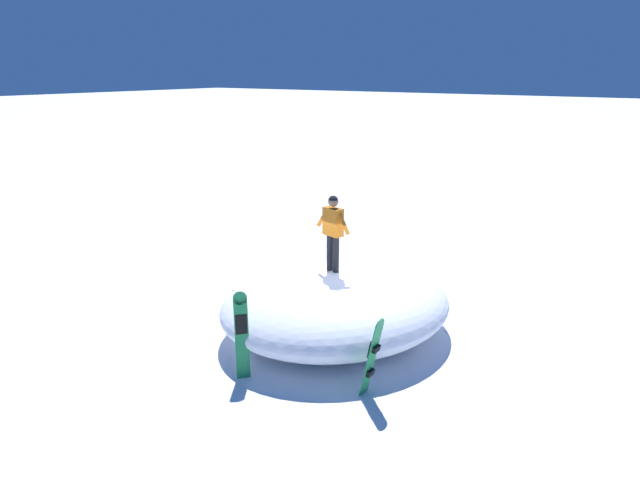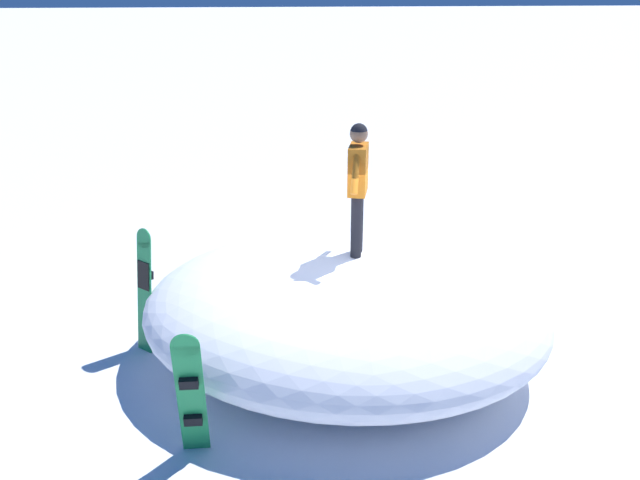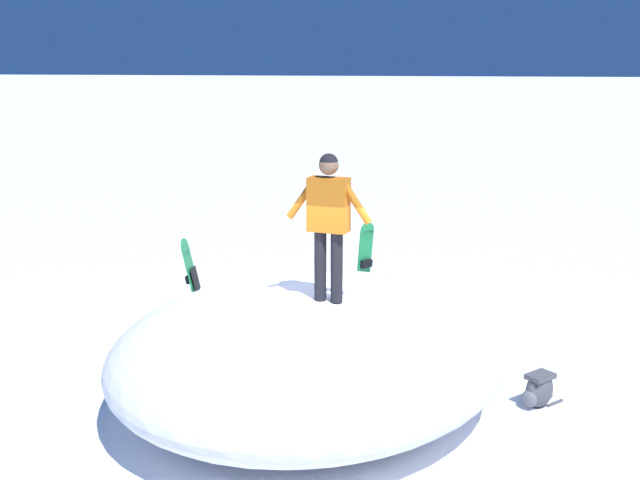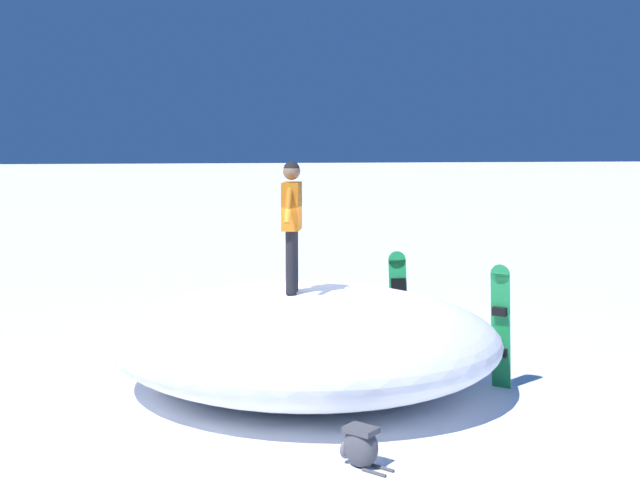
% 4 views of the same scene
% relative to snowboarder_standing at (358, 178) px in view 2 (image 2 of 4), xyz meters
% --- Properties ---
extents(ground, '(240.00, 240.00, 0.00)m').
position_rel_snowboarder_standing_xyz_m(ground, '(0.29, 0.48, -2.40)').
color(ground, white).
extents(snow_mound, '(6.52, 6.12, 1.37)m').
position_rel_snowboarder_standing_xyz_m(snow_mound, '(0.19, 0.23, -1.71)').
color(snow_mound, white).
rests_on(snow_mound, ground).
extents(snowboarder_standing, '(0.34, 1.02, 1.71)m').
position_rel_snowboarder_standing_xyz_m(snowboarder_standing, '(0.00, 0.00, 0.00)').
color(snowboarder_standing, black).
rests_on(snowboarder_standing, snow_mound).
extents(snowboard_primary_upright, '(0.30, 0.35, 1.57)m').
position_rel_snowboarder_standing_xyz_m(snowboard_primary_upright, '(2.02, 2.17, -1.59)').
color(snowboard_primary_upright, '#1E8C47').
rests_on(snowboard_primary_upright, ground).
extents(snowboard_secondary_upright, '(0.32, 0.32, 1.72)m').
position_rel_snowboarder_standing_xyz_m(snowboard_secondary_upright, '(2.79, -0.24, -1.51)').
color(snowboard_secondary_upright, '#1E8C47').
rests_on(snowboard_secondary_upright, ground).
extents(backpack_near, '(0.54, 0.56, 0.43)m').
position_rel_snowboarder_standing_xyz_m(backpack_near, '(0.36, -2.51, -2.17)').
color(backpack_near, '#4C4C51').
rests_on(backpack_near, ground).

